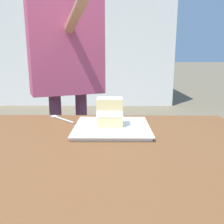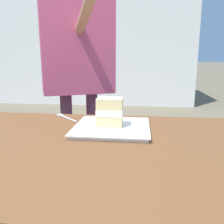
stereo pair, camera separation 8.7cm
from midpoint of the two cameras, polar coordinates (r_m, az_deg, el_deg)
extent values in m
cylinder|color=brown|center=(1.27, 24.34, -19.50)|extent=(0.07, 0.07, 0.71)
cube|color=brown|center=(0.78, -9.72, -8.47)|extent=(1.31, 0.77, 0.04)
cube|color=white|center=(0.89, 2.82, -3.95)|extent=(0.26, 0.26, 0.01)
cube|color=white|center=(0.89, 2.82, -3.45)|extent=(0.28, 0.28, 0.00)
cube|color=#EAD18C|center=(0.88, 2.32, -2.09)|extent=(0.09, 0.06, 0.04)
cube|color=white|center=(0.88, 2.33, -0.07)|extent=(0.10, 0.06, 0.02)
sphere|color=#B21923|center=(0.90, 4.07, 0.14)|extent=(0.02, 0.02, 0.02)
sphere|color=#B21923|center=(0.90, 2.08, 0.32)|extent=(0.01, 0.01, 0.01)
sphere|color=#B21923|center=(0.91, 1.10, 0.22)|extent=(0.01, 0.01, 0.01)
cube|color=#EAD18C|center=(0.87, 2.35, 1.98)|extent=(0.09, 0.06, 0.04)
cube|color=white|center=(0.87, 2.36, 3.31)|extent=(0.09, 0.06, 0.00)
cylinder|color=silver|center=(1.05, -8.02, -1.62)|extent=(0.10, 0.11, 0.01)
cube|color=silver|center=(1.12, -10.18, -0.76)|extent=(0.04, 0.04, 0.01)
cylinder|color=#5D3049|center=(1.61, -8.94, -9.80)|extent=(0.07, 0.07, 0.80)
cylinder|color=#5D3049|center=(1.64, -3.12, -9.21)|extent=(0.07, 0.07, 0.80)
cube|color=#B7476B|center=(1.51, -6.61, 15.31)|extent=(0.47, 0.35, 0.57)
cylinder|color=tan|center=(1.30, -4.52, 22.10)|extent=(0.24, 0.44, 0.21)
cube|color=silver|center=(6.27, -3.69, 14.45)|extent=(4.63, 2.09, 2.43)
camera|label=1|loc=(0.04, -87.14, 0.64)|focal=38.11mm
camera|label=2|loc=(0.04, 92.86, -0.64)|focal=38.11mm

